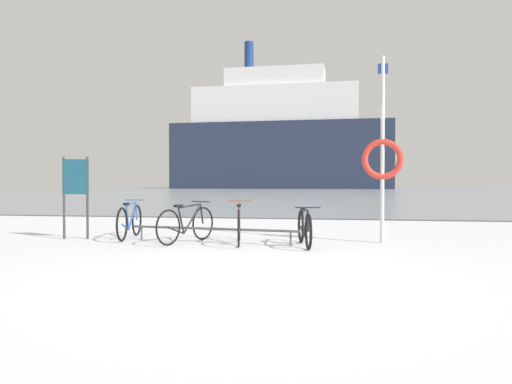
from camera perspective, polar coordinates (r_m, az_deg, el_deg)
ground at (r=59.93m, az=8.47°, el=-0.05°), size 80.00×132.00×0.08m
bike_rack at (r=9.77m, az=-5.17°, el=-4.42°), size 3.57×0.56×0.31m
bicycle_0 at (r=10.81m, az=-14.67°, el=-3.34°), size 0.46×1.79×0.83m
bicycle_1 at (r=9.84m, az=-8.20°, el=-3.76°), size 0.73×1.67×0.82m
bicycle_2 at (r=9.61m, az=-2.02°, el=-3.82°), size 0.50×1.79×0.84m
bicycle_3 at (r=9.23m, az=5.74°, el=-4.24°), size 0.51×1.65×0.77m
info_sign at (r=11.01m, az=-20.52°, el=0.88°), size 0.55×0.15×1.76m
rescue_post at (r=9.97m, az=14.70°, el=4.21°), size 0.82×0.12×3.72m
ferry_ship at (r=93.97m, az=2.74°, el=6.27°), size 42.06×10.82×28.57m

